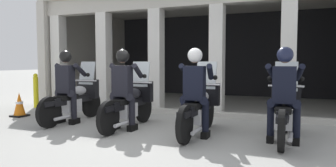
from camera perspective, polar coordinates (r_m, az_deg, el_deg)
name	(u,v)px	position (r m, az deg, el deg)	size (l,w,h in m)	color
ground_plane	(202,111)	(8.72, 6.23, -4.92)	(80.00, 80.00, 0.00)	#999993
station_building	(211,39)	(10.95, 7.78, 8.08)	(9.70, 5.21, 3.39)	black
kerb_strip	(179,112)	(8.08, 1.96, -5.17)	(9.20, 0.24, 0.12)	#B7B5AD
motorcycle_far_left	(75,99)	(7.40, -16.44, -2.73)	(0.62, 2.04, 1.35)	black
police_officer_far_left	(66,80)	(7.15, -17.95, 0.53)	(0.63, 0.61, 1.58)	black
motorcycle_center_left	(131,103)	(6.49, -6.80, -3.52)	(0.62, 2.04, 1.35)	black
police_officer_center_left	(123,82)	(6.20, -8.13, 0.19)	(0.63, 0.61, 1.58)	black
motorcycle_center_right	(200,107)	(5.89, 5.77, -4.27)	(0.62, 2.04, 1.35)	black
police_officer_center_right	(195,85)	(5.58, 4.94, -0.20)	(0.63, 0.61, 1.58)	black
motorcycle_far_right	(285,111)	(5.79, 20.39, -4.64)	(0.62, 2.04, 1.35)	black
police_officer_far_right	(284,87)	(5.46, 20.36, -0.52)	(0.63, 0.61, 1.58)	black
traffic_cone_flank	(19,105)	(8.54, -25.36, -3.51)	(0.34, 0.34, 0.59)	black
bollard_kerbside	(36,91)	(9.97, -22.85, -1.19)	(0.14, 0.14, 1.01)	yellow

